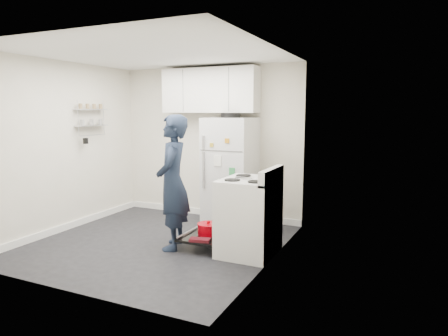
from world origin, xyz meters
The scene contains 7 objects.
room centered at (-0.03, 0.03, 1.21)m, with size 3.21×3.21×2.51m.
electric_range centered at (1.26, 0.15, 0.47)m, with size 0.66×0.76×1.10m.
open_oven_door centered at (0.69, 0.16, 0.19)m, with size 0.55×0.71×0.23m.
refrigerator centered at (0.54, 1.25, 0.84)m, with size 0.72×0.74×1.75m.
upper_cabinets centered at (0.10, 1.43, 2.10)m, with size 1.60×0.33×0.70m, color silver.
wall_shelf_rack centered at (-1.52, 0.49, 1.68)m, with size 0.14×0.60×0.61m.
person centered at (0.30, -0.05, 0.87)m, with size 0.63×0.42×1.73m, color #172033.
Camera 1 is at (3.00, -4.37, 1.78)m, focal length 32.00 mm.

